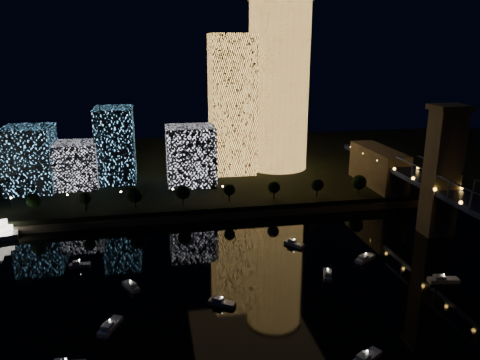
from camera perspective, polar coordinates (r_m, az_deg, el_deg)
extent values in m
plane|color=black|center=(131.43, 9.86, -16.79)|extent=(520.00, 520.00, 0.00)
cube|color=black|center=(274.44, -1.70, 1.78)|extent=(420.00, 160.00, 5.00)
cube|color=#6B5E4C|center=(201.47, 1.80, -3.96)|extent=(420.00, 6.00, 3.00)
cylinder|color=#FFB651|center=(254.61, 4.74, 11.13)|extent=(32.00, 32.00, 87.13)
cube|color=#FFB651|center=(245.81, -0.96, 9.13)|extent=(22.39, 22.39, 71.23)
cube|color=white|center=(227.76, -6.03, 3.01)|extent=(23.13, 19.57, 28.47)
cube|color=#59B4F3|center=(240.41, -14.93, 4.22)|extent=(18.24, 23.71, 36.47)
cube|color=white|center=(236.51, -19.45, 1.77)|extent=(21.44, 19.49, 21.44)
cube|color=#59B4F3|center=(237.66, -24.19, 2.39)|extent=(21.36, 23.50, 29.91)
cube|color=#6B5E4C|center=(191.76, 23.40, 0.67)|extent=(11.00, 9.00, 48.00)
cube|color=#6B5E4C|center=(187.18, 24.26, 8.06)|extent=(13.00, 11.00, 2.00)
cube|color=#6B5E4C|center=(236.34, 16.44, 0.97)|extent=(12.00, 40.00, 23.00)
cube|color=navy|center=(178.61, 24.42, -1.37)|extent=(0.50, 0.50, 7.00)
cube|color=navy|center=(197.80, 20.53, 0.68)|extent=(0.50, 0.50, 7.00)
sphere|color=#FFAC38|center=(185.87, 22.68, -1.07)|extent=(1.20, 1.20, 1.20)
sphere|color=#FFAC38|center=(223.26, 16.49, 2.30)|extent=(1.20, 1.20, 1.20)
cube|color=silver|center=(174.02, 6.61, -7.76)|extent=(6.63, 7.28, 1.20)
cube|color=silver|center=(174.13, 6.31, -7.34)|extent=(3.17, 3.26, 1.00)
sphere|color=white|center=(173.22, 6.63, -7.16)|extent=(0.36, 0.36, 0.36)
cube|color=silver|center=(167.57, 15.04, -9.23)|extent=(8.76, 6.81, 1.20)
cube|color=silver|center=(166.11, 14.82, -9.03)|extent=(3.73, 3.47, 1.00)
sphere|color=white|center=(166.74, 15.09, -8.61)|extent=(0.36, 0.36, 0.36)
cube|color=silver|center=(154.06, 10.62, -11.29)|extent=(5.00, 8.20, 1.20)
cube|color=silver|center=(152.52, 10.65, -11.13)|extent=(2.84, 3.26, 1.00)
sphere|color=white|center=(153.16, 10.66, -10.63)|extent=(0.36, 0.36, 0.36)
cube|color=silver|center=(120.50, 15.18, -20.23)|extent=(8.95, 6.84, 1.20)
cube|color=silver|center=(118.95, 14.84, -20.09)|extent=(3.79, 3.51, 1.00)
sphere|color=white|center=(119.34, 15.25, -19.45)|extent=(0.36, 0.36, 0.36)
cube|color=silver|center=(161.35, 23.55, -11.13)|extent=(9.67, 4.22, 1.20)
cube|color=silver|center=(160.27, 23.13, -10.83)|extent=(3.57, 2.85, 1.00)
sphere|color=white|center=(160.48, 23.63, -10.49)|extent=(0.36, 0.36, 0.36)
cube|color=silver|center=(148.59, -13.15, -12.55)|extent=(5.60, 7.61, 1.20)
cube|color=silver|center=(147.19, -12.99, -12.35)|extent=(2.92, 3.19, 1.00)
sphere|color=white|center=(147.65, -13.20, -11.87)|extent=(0.36, 0.36, 0.36)
cube|color=silver|center=(136.90, -2.22, -14.77)|extent=(7.89, 6.10, 1.20)
cube|color=silver|center=(136.73, -2.69, -14.29)|extent=(3.35, 3.11, 1.00)
sphere|color=white|center=(135.88, -2.23, -14.05)|extent=(0.36, 0.36, 0.36)
cube|color=silver|center=(131.64, -15.53, -16.81)|extent=(6.31, 9.23, 1.20)
cube|color=silver|center=(130.10, -15.87, -16.70)|extent=(3.40, 3.78, 1.00)
sphere|color=white|center=(130.58, -15.60, -16.08)|extent=(0.36, 0.36, 0.36)
sphere|color=white|center=(120.02, -20.50, -19.75)|extent=(0.36, 0.36, 0.36)
cube|color=silver|center=(166.13, -18.96, -9.82)|extent=(6.68, 2.24, 1.20)
cube|color=silver|center=(165.81, -19.34, -9.48)|extent=(2.36, 1.77, 1.00)
sphere|color=white|center=(165.29, -19.02, -9.19)|extent=(0.36, 0.36, 0.36)
cylinder|color=black|center=(206.82, -23.77, -3.24)|extent=(0.70, 0.70, 4.00)
sphere|color=black|center=(205.76, -23.88, -2.32)|extent=(5.73, 5.73, 5.73)
cylinder|color=black|center=(203.04, -18.27, -3.00)|extent=(0.70, 0.70, 4.00)
sphere|color=black|center=(201.96, -18.36, -2.06)|extent=(5.01, 5.01, 5.01)
cylinder|color=black|center=(201.19, -12.62, -2.73)|extent=(0.70, 0.70, 4.00)
sphere|color=black|center=(200.10, -12.68, -1.79)|extent=(6.65, 6.65, 6.65)
cylinder|color=black|center=(201.32, -6.93, -2.43)|extent=(0.70, 0.70, 4.00)
sphere|color=black|center=(200.23, -6.96, -1.49)|extent=(6.16, 6.16, 6.16)
cylinder|color=black|center=(203.42, -1.30, -2.12)|extent=(0.70, 0.70, 4.00)
sphere|color=black|center=(202.34, -1.31, -1.18)|extent=(5.22, 5.22, 5.22)
cylinder|color=black|center=(207.44, 4.16, -1.79)|extent=(0.70, 0.70, 4.00)
sphere|color=black|center=(206.38, 4.18, -0.86)|extent=(5.45, 5.45, 5.45)
cylinder|color=black|center=(213.27, 9.37, -1.46)|extent=(0.70, 0.70, 4.00)
sphere|color=black|center=(212.24, 9.41, -0.56)|extent=(5.72, 5.72, 5.72)
cylinder|color=black|center=(220.76, 14.25, -1.14)|extent=(0.70, 0.70, 4.00)
sphere|color=black|center=(219.76, 14.32, -0.27)|extent=(6.68, 6.68, 6.68)
cylinder|color=black|center=(214.72, -26.04, -2.69)|extent=(0.24, 0.24, 5.00)
sphere|color=#FFCC7F|center=(213.91, -26.13, -1.98)|extent=(0.70, 0.70, 0.70)
cylinder|color=black|center=(209.78, -20.25, -2.44)|extent=(0.24, 0.24, 5.00)
sphere|color=#FFCC7F|center=(208.94, -20.33, -1.71)|extent=(0.70, 0.70, 0.70)
cylinder|color=black|center=(207.06, -14.25, -2.15)|extent=(0.24, 0.24, 5.00)
sphere|color=#FFCC7F|center=(206.22, -14.30, -1.41)|extent=(0.70, 0.70, 0.70)
cylinder|color=black|center=(206.67, -8.16, -1.84)|extent=(0.24, 0.24, 5.00)
sphere|color=#FFCC7F|center=(205.82, -8.19, -1.10)|extent=(0.70, 0.70, 0.70)
cylinder|color=black|center=(208.61, -2.11, -1.51)|extent=(0.24, 0.24, 5.00)
sphere|color=#FFCC7F|center=(207.77, -2.12, -0.77)|extent=(0.70, 0.70, 0.70)
cylinder|color=black|center=(212.81, 3.75, -1.17)|extent=(0.24, 0.24, 5.00)
sphere|color=#FFCC7F|center=(211.99, 3.77, -0.45)|extent=(0.70, 0.70, 0.70)
cylinder|color=black|center=(219.16, 9.33, -0.83)|extent=(0.24, 0.24, 5.00)
sphere|color=#FFCC7F|center=(218.36, 9.37, -0.13)|extent=(0.70, 0.70, 0.70)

